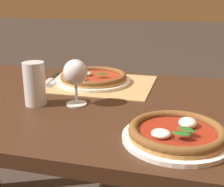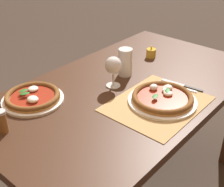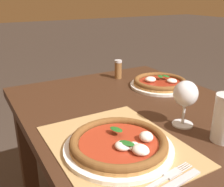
{
  "view_description": "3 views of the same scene",
  "coord_description": "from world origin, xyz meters",
  "px_view_note": "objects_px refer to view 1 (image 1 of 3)",
  "views": [
    {
      "loc": [
        -0.41,
        0.98,
        1.1
      ],
      "look_at": [
        -0.16,
        0.03,
        0.78
      ],
      "focal_mm": 50.0,
      "sensor_mm": 36.0,
      "label": 1
    },
    {
      "loc": [
        -1.06,
        -0.82,
        1.48
      ],
      "look_at": [
        -0.15,
        -0.03,
        0.78
      ],
      "focal_mm": 50.0,
      "sensor_mm": 36.0,
      "label": 2
    },
    {
      "loc": [
        0.52,
        -0.54,
        1.15
      ],
      "look_at": [
        -0.27,
        -0.09,
        0.8
      ],
      "focal_mm": 42.0,
      "sensor_mm": 36.0,
      "label": 3
    }
  ],
  "objects_px": {
    "pizza_near": "(93,78)",
    "knife": "(50,79)",
    "pizza_far": "(177,133)",
    "fork": "(55,80)",
    "wine_glass": "(75,74)",
    "pint_glass": "(35,85)"
  },
  "relations": [
    {
      "from": "pizza_far",
      "to": "wine_glass",
      "type": "bearing_deg",
      "value": -28.22
    },
    {
      "from": "pizza_far",
      "to": "fork",
      "type": "distance_m",
      "value": 0.69
    },
    {
      "from": "pizza_far",
      "to": "wine_glass",
      "type": "relative_size",
      "value": 1.8
    },
    {
      "from": "pint_glass",
      "to": "pizza_near",
      "type": "bearing_deg",
      "value": -109.35
    },
    {
      "from": "wine_glass",
      "to": "pint_glass",
      "type": "height_order",
      "value": "wine_glass"
    },
    {
      "from": "pizza_near",
      "to": "pizza_far",
      "type": "relative_size",
      "value": 1.1
    },
    {
      "from": "fork",
      "to": "knife",
      "type": "height_order",
      "value": "knife"
    },
    {
      "from": "fork",
      "to": "pizza_near",
      "type": "bearing_deg",
      "value": -172.73
    },
    {
      "from": "pizza_near",
      "to": "wine_glass",
      "type": "distance_m",
      "value": 0.28
    },
    {
      "from": "pizza_near",
      "to": "fork",
      "type": "distance_m",
      "value": 0.16
    },
    {
      "from": "knife",
      "to": "pizza_near",
      "type": "bearing_deg",
      "value": -177.1
    },
    {
      "from": "pizza_near",
      "to": "knife",
      "type": "distance_m",
      "value": 0.19
    },
    {
      "from": "wine_glass",
      "to": "pint_glass",
      "type": "bearing_deg",
      "value": 13.67
    },
    {
      "from": "pizza_far",
      "to": "pint_glass",
      "type": "bearing_deg",
      "value": -17.68
    },
    {
      "from": "pizza_near",
      "to": "knife",
      "type": "bearing_deg",
      "value": 2.9
    },
    {
      "from": "knife",
      "to": "wine_glass",
      "type": "bearing_deg",
      "value": 130.42
    },
    {
      "from": "fork",
      "to": "knife",
      "type": "xyz_separation_m",
      "value": [
        0.03,
        -0.01,
        0.0
      ]
    },
    {
      "from": "pizza_near",
      "to": "pint_glass",
      "type": "bearing_deg",
      "value": 70.65
    },
    {
      "from": "pizza_far",
      "to": "wine_glass",
      "type": "height_order",
      "value": "wine_glass"
    },
    {
      "from": "pizza_near",
      "to": "knife",
      "type": "relative_size",
      "value": 1.43
    },
    {
      "from": "wine_glass",
      "to": "pizza_near",
      "type": "bearing_deg",
      "value": -83.83
    },
    {
      "from": "wine_glass",
      "to": "knife",
      "type": "bearing_deg",
      "value": -49.58
    }
  ]
}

